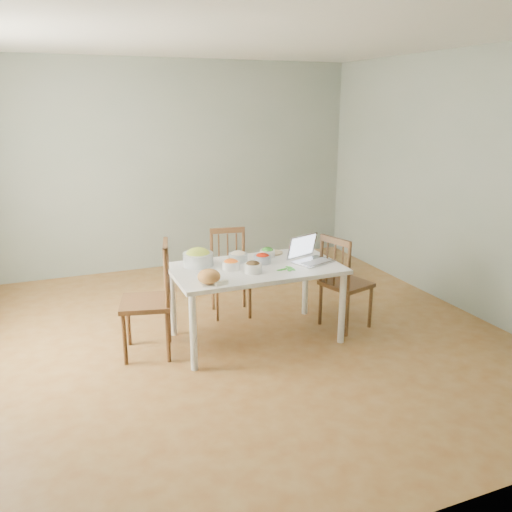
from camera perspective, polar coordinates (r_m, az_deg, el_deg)
name	(u,v)px	position (r m, az deg, el deg)	size (l,w,h in m)	color
floor	(238,337)	(5.07, -2.03, -8.82)	(5.00, 5.00, 0.00)	brown
ceiling	(234,33)	(4.62, -2.39, 23.10)	(5.00, 5.00, 0.00)	white
wall_back	(172,167)	(7.04, -9.18, 9.60)	(5.00, 0.00, 2.70)	gray
wall_front	(419,286)	(2.52, 17.41, -3.19)	(5.00, 0.00, 2.70)	gray
wall_right	(458,182)	(5.97, 21.22, 7.51)	(0.00, 5.00, 2.70)	gray
dining_table	(256,303)	(4.90, 0.00, -5.16)	(1.53, 0.86, 0.72)	white
chair_far	(231,273)	(5.44, -2.79, -1.92)	(0.40, 0.38, 0.90)	#362014
chair_left	(146,300)	(4.67, -11.96, -4.71)	(0.45, 0.43, 1.02)	#362014
chair_right	(346,281)	(5.22, 9.84, -2.75)	(0.42, 0.40, 0.94)	#362014
bread_boule	(209,276)	(4.33, -5.16, -2.24)	(0.19, 0.19, 0.12)	#BC8240
butter_stick	(222,283)	(4.31, -3.77, -2.97)	(0.12, 0.03, 0.03)	white
bowl_squash	(198,257)	(4.82, -6.34, -0.11)	(0.28, 0.28, 0.16)	#E4ED4E
bowl_carrot	(231,264)	(4.70, -2.76, -0.89)	(0.16, 0.16, 0.09)	orange
bowl_onion	(238,256)	(4.93, -1.97, -0.02)	(0.18, 0.18, 0.10)	white
bowl_mushroom	(253,267)	(4.60, -0.34, -1.20)	(0.16, 0.16, 0.10)	#34200C
bowl_redpep	(262,258)	(4.87, 0.71, -0.24)	(0.16, 0.16, 0.09)	#AF1300
bowl_broccoli	(267,252)	(5.07, 1.26, 0.42)	(0.15, 0.15, 0.09)	#225D1D
flatbread	(274,253)	(5.19, 1.94, 0.37)	(0.18, 0.18, 0.02)	#CAB891
basil_bunch	(285,268)	(4.69, 3.22, -1.37)	(0.19, 0.19, 0.02)	#148116
laptop	(314,250)	(4.90, 6.31, 0.66)	(0.35, 0.30, 0.24)	silver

